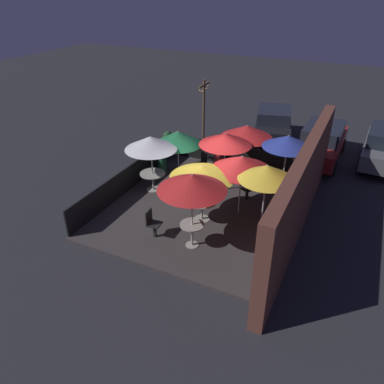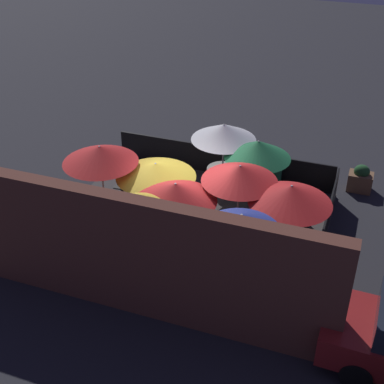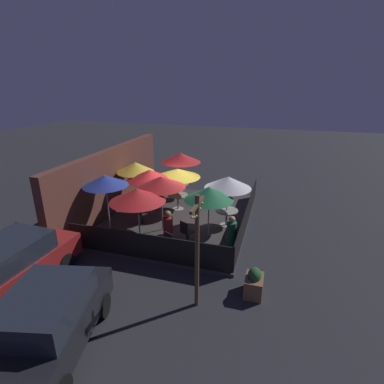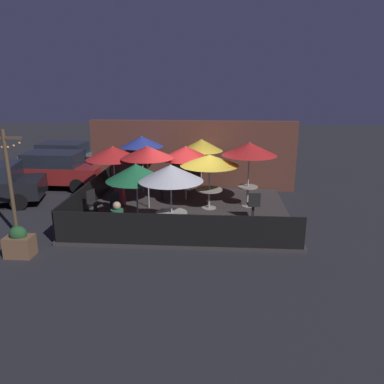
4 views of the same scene
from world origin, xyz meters
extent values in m
plane|color=#26262B|center=(0.00, 0.00, 0.00)|extent=(60.00, 60.00, 0.00)
cube|color=#383333|center=(0.00, 0.00, 0.06)|extent=(7.32, 6.18, 0.12)
cube|color=brown|center=(0.00, 3.32, 1.51)|extent=(8.92, 0.36, 3.02)
cube|color=black|center=(0.00, -3.05, 0.59)|extent=(7.12, 0.05, 0.95)
cube|color=black|center=(-3.61, 0.00, 0.59)|extent=(0.05, 5.98, 0.95)
cylinder|color=#B2B2B7|center=(0.81, 0.33, 1.12)|extent=(0.05, 0.05, 2.00)
cone|color=gold|center=(0.81, 0.33, 1.93)|extent=(2.12, 2.12, 0.39)
cylinder|color=#B2B2B7|center=(-0.26, -2.21, 1.21)|extent=(0.05, 0.05, 2.18)
cone|color=silver|center=(-0.26, -2.21, 2.05)|extent=(1.92, 1.92, 0.49)
cylinder|color=#B2B2B7|center=(2.24, 0.65, 1.32)|extent=(0.05, 0.05, 2.41)
cone|color=red|center=(2.24, 0.65, 2.29)|extent=(2.00, 2.00, 0.47)
cylinder|color=#B2B2B7|center=(-2.02, 2.33, 1.29)|extent=(0.05, 0.05, 2.35)
cone|color=#283893|center=(-2.02, 2.33, 2.26)|extent=(1.78, 1.78, 0.43)
cylinder|color=#B2B2B7|center=(-1.41, -1.70, 1.16)|extent=(0.05, 0.05, 2.07)
cone|color=#1E6B3D|center=(-1.41, -1.70, 1.93)|extent=(1.89, 1.89, 0.52)
cylinder|color=#B2B2B7|center=(-0.13, 1.31, 1.19)|extent=(0.05, 0.05, 2.14)
cone|color=red|center=(-0.13, 1.31, 2.02)|extent=(2.03, 2.03, 0.48)
cylinder|color=#B2B2B7|center=(-2.76, 0.59, 1.23)|extent=(0.05, 0.05, 2.22)
cone|color=red|center=(-2.76, 0.59, 2.10)|extent=(2.02, 2.02, 0.48)
cylinder|color=#B2B2B7|center=(-1.41, 0.23, 1.27)|extent=(0.05, 0.05, 2.30)
cone|color=red|center=(-1.41, 0.23, 2.21)|extent=(1.93, 1.93, 0.43)
cylinder|color=#B2B2B7|center=(0.43, 2.28, 1.25)|extent=(0.05, 0.05, 2.27)
cone|color=gold|center=(0.43, 2.28, 2.15)|extent=(1.75, 1.75, 0.47)
cylinder|color=#9E998E|center=(0.81, 0.33, 0.13)|extent=(0.54, 0.54, 0.02)
cylinder|color=#9E998E|center=(0.81, 0.33, 0.47)|extent=(0.08, 0.08, 0.69)
cylinder|color=#9E998E|center=(0.81, 0.33, 0.83)|extent=(0.97, 0.97, 0.04)
cylinder|color=#9E998E|center=(-0.26, -2.21, 0.13)|extent=(0.53, 0.53, 0.02)
cylinder|color=#9E998E|center=(-0.26, -2.21, 0.45)|extent=(0.08, 0.08, 0.67)
cylinder|color=#9E998E|center=(-0.26, -2.21, 0.80)|extent=(0.96, 0.96, 0.04)
cylinder|color=#9E998E|center=(2.24, 0.65, 0.13)|extent=(0.40, 0.40, 0.02)
cylinder|color=#9E998E|center=(2.24, 0.65, 0.49)|extent=(0.08, 0.08, 0.74)
cylinder|color=#9E998E|center=(2.24, 0.65, 0.88)|extent=(0.73, 0.73, 0.04)
cube|color=black|center=(-2.19, -1.09, 0.35)|extent=(0.11, 0.11, 0.47)
cube|color=black|center=(-2.19, -1.09, 0.61)|extent=(0.55, 0.55, 0.04)
cube|color=black|center=(-2.35, -1.00, 0.85)|extent=(0.23, 0.36, 0.44)
cube|color=black|center=(2.34, -0.59, 0.35)|extent=(0.09, 0.09, 0.45)
cube|color=black|center=(2.34, -0.59, 0.59)|extent=(0.43, 0.43, 0.04)
cube|color=black|center=(2.36, -0.77, 0.83)|extent=(0.40, 0.06, 0.44)
cube|color=black|center=(-1.09, 1.28, 0.34)|extent=(0.11, 0.11, 0.44)
cube|color=black|center=(-1.09, 1.28, 0.58)|extent=(0.54, 0.54, 0.04)
cube|color=black|center=(-1.25, 1.37, 0.82)|extent=(0.21, 0.37, 0.44)
cube|color=black|center=(-3.09, -0.83, 0.34)|extent=(0.11, 0.11, 0.44)
cube|color=black|center=(-3.09, -0.83, 0.58)|extent=(0.53, 0.53, 0.04)
cube|color=black|center=(-3.25, -0.75, 0.82)|extent=(0.20, 0.37, 0.44)
cylinder|color=#236642|center=(-1.80, -2.68, 0.58)|extent=(0.50, 0.50, 0.92)
sphere|color=tan|center=(-1.80, -2.68, 1.16)|extent=(0.24, 0.24, 0.24)
cylinder|color=maroon|center=(-2.32, -0.36, 0.64)|extent=(0.46, 0.46, 1.04)
sphere|color=#9E704C|center=(-2.32, -0.36, 1.29)|extent=(0.26, 0.26, 0.26)
cube|color=brown|center=(-4.26, -3.77, 0.29)|extent=(0.74, 0.51, 0.58)
ellipsoid|color=#235128|center=(-4.26, -3.77, 0.66)|extent=(0.48, 0.38, 0.43)
cylinder|color=brown|center=(-5.16, -2.29, 1.64)|extent=(0.12, 0.12, 3.29)
cube|color=brown|center=(-5.16, -2.29, 3.04)|extent=(1.10, 0.08, 0.08)
sphere|color=#F4B260|center=(-5.62, -2.29, 2.89)|extent=(0.07, 0.07, 0.07)
sphere|color=#F4B260|center=(-5.43, -2.29, 2.81)|extent=(0.07, 0.07, 0.07)
sphere|color=#F4B260|center=(-5.25, -2.29, 2.77)|extent=(0.07, 0.07, 0.07)
sphere|color=#F4B260|center=(-5.07, -2.29, 2.77)|extent=(0.07, 0.07, 0.07)
sphere|color=#F4B260|center=(-4.88, -2.29, 2.81)|extent=(0.07, 0.07, 0.07)
sphere|color=#F4B260|center=(-4.70, -2.29, 2.89)|extent=(0.07, 0.07, 0.07)
cube|color=black|center=(-7.60, 0.48, 0.67)|extent=(4.11, 2.52, 0.70)
cube|color=#1E232D|center=(-7.60, 0.48, 1.32)|extent=(2.40, 2.00, 0.60)
cylinder|color=black|center=(-6.63, 1.53, 0.32)|extent=(0.66, 0.32, 0.64)
cylinder|color=black|center=(-6.26, -0.04, 0.32)|extent=(0.66, 0.32, 0.64)
cube|color=maroon|center=(-6.20, 3.08, 0.67)|extent=(4.35, 1.80, 0.70)
cube|color=#1E232D|center=(-6.20, 3.08, 1.32)|extent=(2.41, 1.62, 0.60)
cylinder|color=black|center=(-4.84, 3.85, 0.32)|extent=(0.64, 0.20, 0.64)
cylinder|color=black|center=(-4.88, 2.24, 0.32)|extent=(0.64, 0.20, 0.64)
camera|label=1|loc=(10.47, 4.60, 7.20)|focal=35.00mm
camera|label=2|loc=(-4.20, 11.39, 8.81)|focal=50.00mm
camera|label=3|loc=(-11.71, -4.12, 5.87)|focal=28.00mm
camera|label=4|loc=(1.11, -12.80, 4.62)|focal=35.00mm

